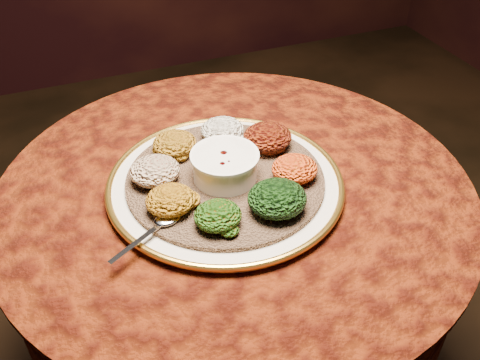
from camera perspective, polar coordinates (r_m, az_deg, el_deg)
name	(u,v)px	position (r m, az deg, el deg)	size (l,w,h in m)	color
table	(235,246)	(1.20, -0.50, -7.01)	(0.96, 0.96, 0.73)	black
platter	(225,183)	(1.06, -1.58, -0.36)	(0.54, 0.54, 0.02)	beige
injera	(225,179)	(1.05, -1.59, 0.09)	(0.39, 0.39, 0.01)	brown
stew_bowl	(225,164)	(1.03, -1.62, 1.71)	(0.13, 0.13, 0.06)	white
spoon	(162,223)	(0.95, -8.36, -4.60)	(0.14, 0.09, 0.01)	silver
portion_ayib	(222,130)	(1.15, -1.91, 5.35)	(0.09, 0.09, 0.04)	white
portion_kitfo	(267,137)	(1.12, 2.93, 4.59)	(0.10, 0.10, 0.05)	black
portion_tikil	(295,169)	(1.04, 5.85, 1.20)	(0.09, 0.09, 0.04)	#AF6E0E
portion_gomen	(277,198)	(0.96, 3.99, -1.97)	(0.11, 0.10, 0.05)	black
portion_mixveg	(218,216)	(0.93, -2.39, -3.82)	(0.09, 0.08, 0.04)	#953F09
portion_kik	(170,200)	(0.97, -7.44, -2.14)	(0.09, 0.09, 0.04)	#A16A0E
portion_timatim	(155,171)	(1.04, -9.07, 0.96)	(0.10, 0.09, 0.05)	#710B06
portion_shiro	(175,144)	(1.11, -6.99, 3.87)	(0.09, 0.09, 0.04)	#8E5711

